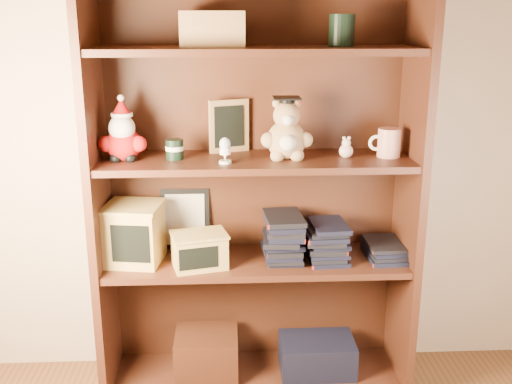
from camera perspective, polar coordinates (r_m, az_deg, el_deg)
room_envelope at (r=0.86m, az=7.75°, el=13.71°), size 3.04×3.04×2.51m
bookcase at (r=2.30m, az=-0.13°, el=-0.63°), size 1.20×0.35×1.60m
shelf_lower at (r=2.34m, az=-0.00°, el=-6.66°), size 1.14×0.33×0.02m
shelf_upper at (r=2.21m, az=-0.00°, el=2.92°), size 1.14×0.33×0.02m
santa_plush at (r=2.21m, az=-12.57°, el=5.23°), size 0.17×0.13×0.25m
teachers_tin at (r=2.21m, az=-7.76°, el=4.07°), size 0.07×0.07×0.07m
chalkboard_plaque at (r=2.30m, az=-2.58°, el=6.22°), size 0.15×0.11×0.20m
egg_cup at (r=2.12m, az=-2.97°, el=4.07°), size 0.04×0.04×0.09m
grad_teddy_bear at (r=2.19m, az=2.93°, el=5.46°), size 0.19×0.16×0.23m
pink_figurine at (r=2.24m, az=8.58°, el=4.06°), size 0.05×0.05×0.08m
teacher_mug at (r=2.27m, az=12.50°, el=4.61°), size 0.12×0.09×0.11m
certificate_frame at (r=2.42m, az=-6.76°, el=-2.54°), size 0.19×0.05×0.24m
treats_box at (r=2.31m, az=-11.52°, el=-3.85°), size 0.24×0.24×0.23m
pencils_box at (r=2.25m, az=-5.41°, el=-5.52°), size 0.23×0.19×0.13m
book_stack_left at (r=2.31m, az=2.66°, el=-4.49°), size 0.14×0.20×0.16m
book_stack_mid at (r=2.33m, az=6.68°, el=-4.58°), size 0.14×0.20×0.14m
book_stack_right at (r=2.39m, az=12.09°, el=-5.31°), size 0.14×0.20×0.06m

